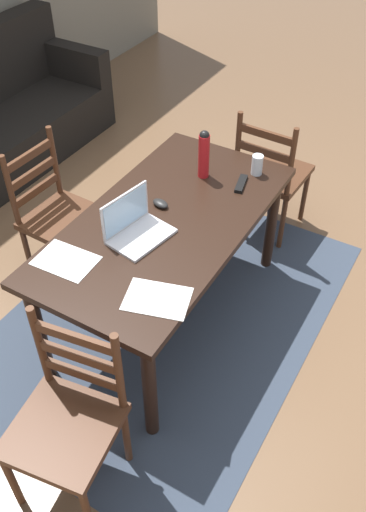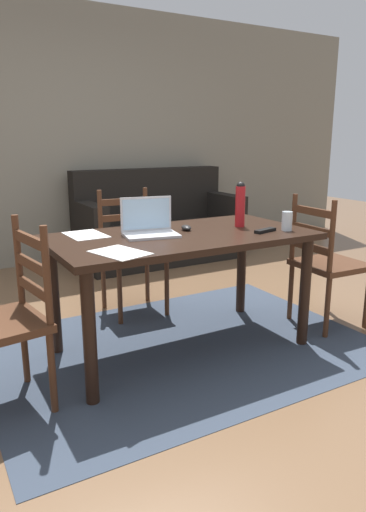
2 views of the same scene
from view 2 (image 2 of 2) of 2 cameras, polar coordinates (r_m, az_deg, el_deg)
ground_plane at (r=3.12m, az=-0.14°, el=-11.09°), size 14.00×14.00×0.00m
area_rug at (r=3.12m, az=-0.14°, el=-11.04°), size 2.42×1.75×0.01m
wall_back at (r=5.29m, az=-14.89°, el=13.95°), size 8.00×0.12×2.70m
dining_table at (r=2.90m, az=-0.14°, el=0.83°), size 1.61×0.85×0.76m
chair_left_near at (r=2.47m, az=-21.05°, el=-7.47°), size 0.50×0.50×0.95m
chair_far_head at (r=3.64m, az=-6.30°, el=0.29°), size 0.46×0.46×0.95m
chair_right_near at (r=3.49m, az=17.14°, el=-0.89°), size 0.46×0.46×0.95m
couch at (r=5.26m, az=-3.13°, el=3.50°), size 1.80×0.80×1.00m
laptop at (r=2.85m, az=-4.20°, el=3.75°), size 0.35×0.28×0.23m
water_bottle at (r=3.12m, az=7.02°, el=6.39°), size 0.06×0.06×0.30m
drinking_glass at (r=3.05m, az=12.61°, el=4.20°), size 0.07×0.07×0.12m
computer_mouse at (r=2.99m, az=0.40°, el=3.49°), size 0.08×0.11×0.03m
tv_remote at (r=2.98m, az=10.04°, el=3.09°), size 0.18×0.08×0.02m
paper_stack_left at (r=2.42m, az=-7.72°, el=0.41°), size 0.29×0.34×0.00m
paper_stack_right at (r=2.90m, az=-11.82°, el=2.55°), size 0.22×0.31×0.00m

